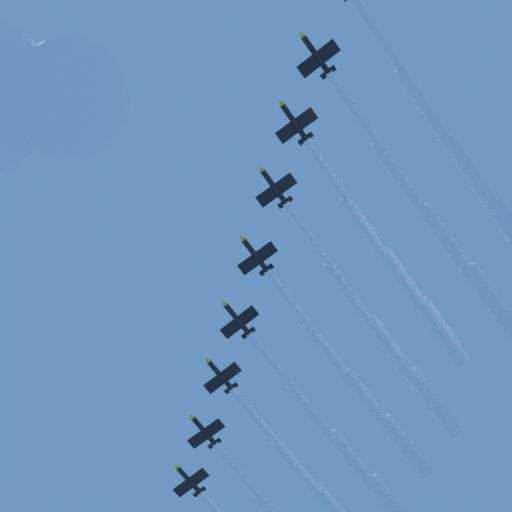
{
  "coord_description": "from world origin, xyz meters",
  "views": [
    {
      "loc": [
        21.19,
        115.88,
        -26.08
      ],
      "look_at": [
        0.0,
        0.0,
        185.54
      ],
      "focal_mm": 84.78,
      "sensor_mm": 36.0,
      "label": 1
    }
  ],
  "objects_px": {
    "jet_lead": "(476,181)",
    "jet_port_mid": "(396,354)",
    "jet_port_outer": "(356,463)",
    "jet_port_inner": "(452,246)",
    "jet_starboard_inner": "(407,284)",
    "jet_starboard_mid": "(370,402)"
  },
  "relations": [
    {
      "from": "jet_lead",
      "to": "jet_port_mid",
      "type": "bearing_deg",
      "value": -83.12
    },
    {
      "from": "jet_port_outer",
      "to": "jet_port_inner",
      "type": "bearing_deg",
      "value": 96.69
    },
    {
      "from": "jet_starboard_inner",
      "to": "jet_starboard_mid",
      "type": "relative_size",
      "value": 0.99
    },
    {
      "from": "jet_port_outer",
      "to": "jet_starboard_mid",
      "type": "bearing_deg",
      "value": 88.7
    },
    {
      "from": "jet_lead",
      "to": "jet_starboard_mid",
      "type": "bearing_deg",
      "value": -81.43
    },
    {
      "from": "jet_lead",
      "to": "jet_port_outer",
      "type": "bearing_deg",
      "value": -83.57
    },
    {
      "from": "jet_port_inner",
      "to": "jet_starboard_inner",
      "type": "distance_m",
      "value": 13.07
    },
    {
      "from": "jet_port_outer",
      "to": "jet_lead",
      "type": "bearing_deg",
      "value": 96.43
    },
    {
      "from": "jet_starboard_mid",
      "to": "jet_starboard_inner",
      "type": "bearing_deg",
      "value": 91.81
    },
    {
      "from": "jet_port_inner",
      "to": "jet_starboard_mid",
      "type": "xyz_separation_m",
      "value": [
        6.99,
        -41.19,
        1.65
      ]
    },
    {
      "from": "jet_port_inner",
      "to": "jet_starboard_inner",
      "type": "height_order",
      "value": "jet_starboard_inner"
    },
    {
      "from": "jet_starboard_mid",
      "to": "jet_port_outer",
      "type": "height_order",
      "value": "jet_starboard_mid"
    },
    {
      "from": "jet_port_inner",
      "to": "jet_starboard_inner",
      "type": "relative_size",
      "value": 1.12
    },
    {
      "from": "jet_port_inner",
      "to": "jet_port_mid",
      "type": "xyz_separation_m",
      "value": [
        3.89,
        -29.2,
        3.69
      ]
    },
    {
      "from": "jet_port_mid",
      "to": "jet_lead",
      "type": "bearing_deg",
      "value": 96.88
    },
    {
      "from": "jet_lead",
      "to": "jet_port_mid",
      "type": "distance_m",
      "value": 43.66
    },
    {
      "from": "jet_lead",
      "to": "jet_starboard_mid",
      "type": "xyz_separation_m",
      "value": [
        8.33,
        -55.28,
        0.07
      ]
    },
    {
      "from": "jet_starboard_mid",
      "to": "jet_port_outer",
      "type": "bearing_deg",
      "value": -91.3
    },
    {
      "from": "jet_port_inner",
      "to": "jet_port_outer",
      "type": "distance_m",
      "value": 57.04
    },
    {
      "from": "jet_starboard_inner",
      "to": "jet_port_inner",
      "type": "bearing_deg",
      "value": 118.11
    },
    {
      "from": "jet_port_mid",
      "to": "jet_starboard_mid",
      "type": "bearing_deg",
      "value": -75.47
    },
    {
      "from": "jet_starboard_inner",
      "to": "jet_lead",
      "type": "bearing_deg",
      "value": 106.21
    }
  ]
}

